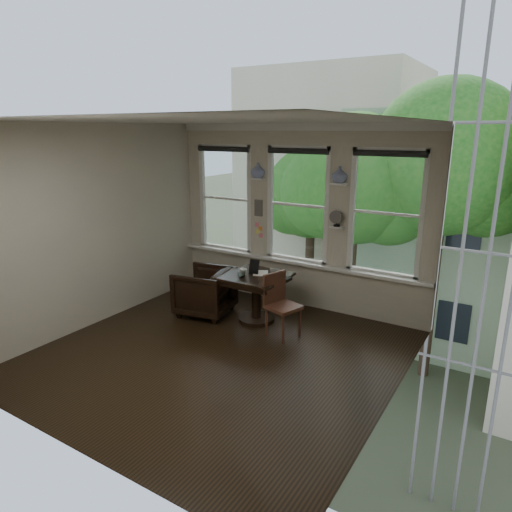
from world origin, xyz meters
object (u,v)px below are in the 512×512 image
Objects in this scene: armchair_left at (205,291)px; side_chair_right at (283,306)px; table at (256,298)px; mug at (243,272)px; laptop at (278,278)px.

side_chair_right is at bearing 76.63° from armchair_left.
table is 1.08× the size of armchair_left.
mug is (-0.79, 0.16, 0.34)m from side_chair_right.
armchair_left is 1.49m from side_chair_right.
mug is at bearing -148.19° from table.
side_chair_right reaches higher than table.
mug is at bearing 86.52° from armchair_left.
mug is (-0.17, -0.11, 0.43)m from table.
side_chair_right is at bearing -11.51° from mug.
mug reaches higher than laptop.
table is 2.65× the size of laptop.
laptop is (-0.25, 0.27, 0.30)m from side_chair_right.
side_chair_right reaches higher than armchair_left.
mug is (-0.54, -0.11, 0.04)m from laptop.
table is at bearing 83.81° from side_chair_right.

